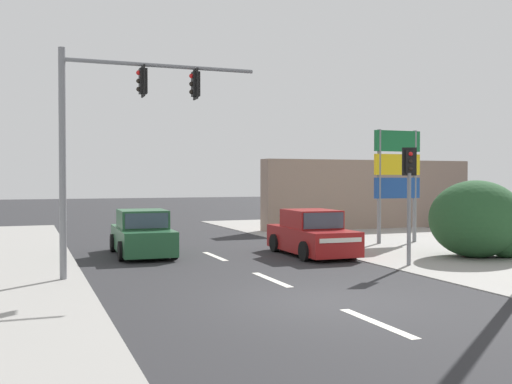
# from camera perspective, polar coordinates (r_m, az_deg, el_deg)

# --- Properties ---
(ground_plane) EXTENTS (140.00, 140.00, 0.00)m
(ground_plane) POSITION_cam_1_polar(r_m,az_deg,el_deg) (13.04, 6.62, -10.35)
(ground_plane) COLOR #28282B
(lane_dash_near) EXTENTS (0.20, 2.40, 0.01)m
(lane_dash_near) POSITION_cam_1_polar(r_m,az_deg,el_deg) (11.35, 11.43, -12.11)
(lane_dash_near) COLOR silver
(lane_dash_near) RESTS_ON ground
(lane_dash_mid) EXTENTS (0.20, 2.40, 0.01)m
(lane_dash_mid) POSITION_cam_1_polar(r_m,az_deg,el_deg) (15.71, 1.48, -8.33)
(lane_dash_mid) COLOR silver
(lane_dash_mid) RESTS_ON ground
(lane_dash_far) EXTENTS (0.20, 2.40, 0.01)m
(lane_dash_far) POSITION_cam_1_polar(r_m,az_deg,el_deg) (20.37, -3.94, -6.12)
(lane_dash_far) COLOR silver
(lane_dash_far) RESTS_ON ground
(traffic_signal_mast) EXTENTS (5.29, 0.46, 6.00)m
(traffic_signal_mast) POSITION_cam_1_polar(r_m,az_deg,el_deg) (16.39, -13.41, 6.57)
(traffic_signal_mast) COLOR slate
(traffic_signal_mast) RESTS_ON ground
(pedestal_signal_right_kerb) EXTENTS (0.43, 0.31, 3.56)m
(pedestal_signal_right_kerb) POSITION_cam_1_polar(r_m,az_deg,el_deg) (18.49, 14.39, 0.59)
(pedestal_signal_right_kerb) COLOR slate
(pedestal_signal_right_kerb) RESTS_ON ground
(shopping_plaza_sign) EXTENTS (2.10, 0.16, 4.60)m
(shopping_plaza_sign) POSITION_cam_1_polar(r_m,az_deg,el_deg) (24.94, 13.30, 2.06)
(shopping_plaza_sign) COLOR slate
(shopping_plaza_sign) RESTS_ON ground
(roadside_bush) EXTENTS (3.33, 2.86, 2.58)m
(roadside_bush) POSITION_cam_1_polar(r_m,az_deg,el_deg) (21.26, 20.66, -2.62)
(roadside_bush) COLOR #234C28
(roadside_bush) RESTS_ON ground
(shopfront_wall_far) EXTENTS (12.00, 1.00, 3.60)m
(shopfront_wall_far) POSITION_cam_1_polar(r_m,az_deg,el_deg) (32.15, 10.76, -0.22)
(shopfront_wall_far) COLOR gray
(shopfront_wall_far) RESTS_ON ground
(sedan_kerbside_parked) EXTENTS (1.97, 4.28, 1.56)m
(sedan_kerbside_parked) POSITION_cam_1_polar(r_m,az_deg,el_deg) (20.63, 5.32, -4.08)
(sedan_kerbside_parked) COLOR maroon
(sedan_kerbside_parked) RESTS_ON ground
(sedan_oncoming_near) EXTENTS (2.00, 4.29, 1.56)m
(sedan_oncoming_near) POSITION_cam_1_polar(r_m,az_deg,el_deg) (20.92, -10.78, -4.02)
(sedan_oncoming_near) COLOR #235633
(sedan_oncoming_near) RESTS_ON ground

